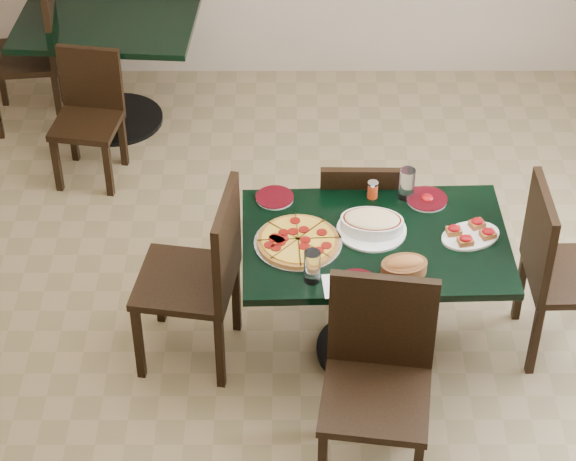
{
  "coord_description": "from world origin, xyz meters",
  "views": [
    {
      "loc": [
        -0.07,
        -4.05,
        4.13
      ],
      "look_at": [
        -0.06,
        0.0,
        0.8
      ],
      "focal_mm": 70.0,
      "sensor_mm": 36.0,
      "label": 1
    }
  ],
  "objects_px": {
    "pepperoni_pizza": "(298,241)",
    "bread_basket": "(404,266)",
    "back_chair_near": "(89,109)",
    "chair_right": "(558,264)",
    "main_table": "(374,268)",
    "back_table": "(110,51)",
    "lasagna_casserole": "(372,223)",
    "chair_left": "(204,270)",
    "chair_far": "(357,217)",
    "back_chair_left": "(36,45)",
    "chair_near": "(378,370)",
    "bruschetta_platter": "(471,233)"
  },
  "relations": [
    {
      "from": "back_table",
      "to": "bruschetta_platter",
      "type": "distance_m",
      "value": 2.9
    },
    {
      "from": "main_table",
      "to": "pepperoni_pizza",
      "type": "bearing_deg",
      "value": -175.99
    },
    {
      "from": "back_table",
      "to": "chair_near",
      "type": "xyz_separation_m",
      "value": [
        1.51,
        -2.79,
        0.04
      ]
    },
    {
      "from": "back_chair_near",
      "to": "back_chair_left",
      "type": "distance_m",
      "value": 0.71
    },
    {
      "from": "back_table",
      "to": "chair_right",
      "type": "height_order",
      "value": "chair_right"
    },
    {
      "from": "back_table",
      "to": "chair_far",
      "type": "bearing_deg",
      "value": -43.34
    },
    {
      "from": "back_chair_near",
      "to": "main_table",
      "type": "bearing_deg",
      "value": -35.37
    },
    {
      "from": "back_table",
      "to": "chair_left",
      "type": "distance_m",
      "value": 2.25
    },
    {
      "from": "chair_near",
      "to": "main_table",
      "type": "bearing_deg",
      "value": 96.16
    },
    {
      "from": "back_table",
      "to": "back_chair_near",
      "type": "xyz_separation_m",
      "value": [
        -0.07,
        -0.54,
        -0.08
      ]
    },
    {
      "from": "lasagna_casserole",
      "to": "main_table",
      "type": "bearing_deg",
      "value": -67.94
    },
    {
      "from": "chair_far",
      "to": "lasagna_casserole",
      "type": "bearing_deg",
      "value": 95.12
    },
    {
      "from": "back_chair_near",
      "to": "bread_basket",
      "type": "relative_size",
      "value": 3.41
    },
    {
      "from": "back_table",
      "to": "bread_basket",
      "type": "height_order",
      "value": "bread_basket"
    },
    {
      "from": "back_chair_left",
      "to": "pepperoni_pizza",
      "type": "height_order",
      "value": "back_chair_left"
    },
    {
      "from": "chair_right",
      "to": "back_chair_near",
      "type": "distance_m",
      "value": 2.93
    },
    {
      "from": "back_table",
      "to": "pepperoni_pizza",
      "type": "relative_size",
      "value": 2.77
    },
    {
      "from": "main_table",
      "to": "lasagna_casserole",
      "type": "height_order",
      "value": "lasagna_casserole"
    },
    {
      "from": "chair_far",
      "to": "bruschetta_platter",
      "type": "height_order",
      "value": "chair_far"
    },
    {
      "from": "chair_right",
      "to": "chair_left",
      "type": "height_order",
      "value": "chair_left"
    },
    {
      "from": "back_chair_left",
      "to": "bread_basket",
      "type": "bearing_deg",
      "value": 34.67
    },
    {
      "from": "pepperoni_pizza",
      "to": "bread_basket",
      "type": "distance_m",
      "value": 0.52
    },
    {
      "from": "back_chair_near",
      "to": "pepperoni_pizza",
      "type": "xyz_separation_m",
      "value": [
        1.23,
        -1.62,
        0.32
      ]
    },
    {
      "from": "main_table",
      "to": "bruschetta_platter",
      "type": "bearing_deg",
      "value": -0.18
    },
    {
      "from": "chair_left",
      "to": "back_chair_near",
      "type": "bearing_deg",
      "value": -144.67
    },
    {
      "from": "back_table",
      "to": "lasagna_casserole",
      "type": "xyz_separation_m",
      "value": [
        1.52,
        -2.06,
        0.27
      ]
    },
    {
      "from": "chair_right",
      "to": "chair_far",
      "type": "bearing_deg",
      "value": 63.56
    },
    {
      "from": "back_chair_near",
      "to": "pepperoni_pizza",
      "type": "height_order",
      "value": "back_chair_near"
    },
    {
      "from": "pepperoni_pizza",
      "to": "lasagna_casserole",
      "type": "xyz_separation_m",
      "value": [
        0.35,
        0.1,
        0.03
      ]
    },
    {
      "from": "chair_near",
      "to": "chair_right",
      "type": "bearing_deg",
      "value": 46.3
    },
    {
      "from": "bread_basket",
      "to": "back_table",
      "type": "bearing_deg",
      "value": 114.2
    },
    {
      "from": "pepperoni_pizza",
      "to": "bread_basket",
      "type": "xyz_separation_m",
      "value": [
        0.48,
        -0.2,
        0.02
      ]
    },
    {
      "from": "chair_left",
      "to": "bread_basket",
      "type": "xyz_separation_m",
      "value": [
        0.93,
        -0.23,
        0.23
      ]
    },
    {
      "from": "back_chair_near",
      "to": "pepperoni_pizza",
      "type": "bearing_deg",
      "value": -43.39
    },
    {
      "from": "back_chair_near",
      "to": "chair_far",
      "type": "bearing_deg",
      "value": -25.48
    },
    {
      "from": "back_table",
      "to": "back_chair_left",
      "type": "height_order",
      "value": "back_chair_left"
    },
    {
      "from": "chair_right",
      "to": "bruschetta_platter",
      "type": "height_order",
      "value": "chair_right"
    },
    {
      "from": "chair_near",
      "to": "bread_basket",
      "type": "distance_m",
      "value": 0.5
    },
    {
      "from": "back_table",
      "to": "back_chair_left",
      "type": "relative_size",
      "value": 1.19
    },
    {
      "from": "chair_near",
      "to": "pepperoni_pizza",
      "type": "bearing_deg",
      "value": 126.57
    },
    {
      "from": "bread_basket",
      "to": "chair_right",
      "type": "bearing_deg",
      "value": 10.02
    },
    {
      "from": "chair_left",
      "to": "back_table",
      "type": "bearing_deg",
      "value": -152.25
    },
    {
      "from": "chair_far",
      "to": "chair_near",
      "type": "height_order",
      "value": "chair_near"
    },
    {
      "from": "main_table",
      "to": "back_chair_left",
      "type": "xyz_separation_m",
      "value": [
        -2.0,
        2.16,
        -0.02
      ]
    },
    {
      "from": "pepperoni_pizza",
      "to": "back_chair_near",
      "type": "bearing_deg",
      "value": 127.34
    },
    {
      "from": "chair_left",
      "to": "lasagna_casserole",
      "type": "height_order",
      "value": "chair_left"
    },
    {
      "from": "chair_left",
      "to": "back_chair_near",
      "type": "xyz_separation_m",
      "value": [
        -0.78,
        1.59,
        -0.12
      ]
    },
    {
      "from": "pepperoni_pizza",
      "to": "lasagna_casserole",
      "type": "height_order",
      "value": "lasagna_casserole"
    },
    {
      "from": "chair_right",
      "to": "lasagna_casserole",
      "type": "xyz_separation_m",
      "value": [
        -0.92,
        0.0,
        0.25
      ]
    },
    {
      "from": "main_table",
      "to": "back_chair_near",
      "type": "relative_size",
      "value": 1.58
    }
  ]
}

